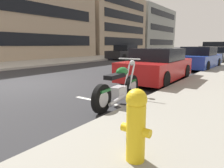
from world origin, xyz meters
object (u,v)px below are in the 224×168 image
at_px(parked_car_mid_block, 216,55).
at_px(crossing_truck, 214,47).
at_px(parked_car_far_down_curb, 157,66).
at_px(fire_hydrant, 136,123).
at_px(parked_motorcycle, 119,87).
at_px(parked_car_second_in_row, 199,59).
at_px(car_opposite_curb, 125,53).

relative_size(parked_car_mid_block, crossing_truck, 0.86).
bearing_deg(parked_car_far_down_curb, fire_hydrant, -160.44).
relative_size(parked_motorcycle, parked_car_second_in_row, 0.49).
bearing_deg(car_opposite_curb, parked_car_far_down_curb, 38.82).
relative_size(crossing_truck, fire_hydrant, 5.87).
height_order(parked_motorcycle, fire_hydrant, parked_motorcycle).
xyz_separation_m(parked_car_far_down_curb, crossing_truck, (33.46, 3.35, 0.40)).
bearing_deg(car_opposite_curb, parked_car_mid_block, 100.34).
distance_m(crossing_truck, fire_hydrant, 39.65).
distance_m(parked_motorcycle, crossing_truck, 37.30).
bearing_deg(parked_motorcycle, parked_car_second_in_row, -3.74).
height_order(parked_car_second_in_row, fire_hydrant, parked_car_second_in_row).
xyz_separation_m(parked_car_far_down_curb, fire_hydrant, (-5.79, -2.20, -0.04)).
height_order(parked_car_far_down_curb, crossing_truck, crossing_truck).
distance_m(parked_car_mid_block, fire_hydrant, 17.46).
distance_m(parked_car_far_down_curb, parked_car_second_in_row, 5.61).
relative_size(car_opposite_curb, fire_hydrant, 5.08).
bearing_deg(parked_car_mid_block, parked_motorcycle, -176.92).
xyz_separation_m(parked_motorcycle, crossing_truck, (37.09, 3.89, 0.60)).
relative_size(parked_car_far_down_curb, crossing_truck, 0.80).
distance_m(parked_car_far_down_curb, parked_car_mid_block, 11.57).
distance_m(parked_car_far_down_curb, crossing_truck, 33.63).
bearing_deg(parked_car_far_down_curb, parked_motorcycle, -172.71).
distance_m(parked_car_second_in_row, parked_car_mid_block, 5.97).
bearing_deg(parked_car_mid_block, car_opposite_curb, 101.72).
xyz_separation_m(parked_car_second_in_row, car_opposite_curb, (4.61, 8.25, 0.03)).
xyz_separation_m(parked_car_mid_block, crossing_truck, (21.90, 3.71, 0.40)).
xyz_separation_m(parked_motorcycle, parked_car_second_in_row, (9.23, 0.20, 0.20)).
bearing_deg(parked_car_mid_block, fire_hydrant, -171.56).
distance_m(parked_motorcycle, fire_hydrant, 2.73).
bearing_deg(parked_car_second_in_row, crossing_truck, 10.11).
height_order(parked_motorcycle, parked_car_far_down_curb, parked_car_far_down_curb).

